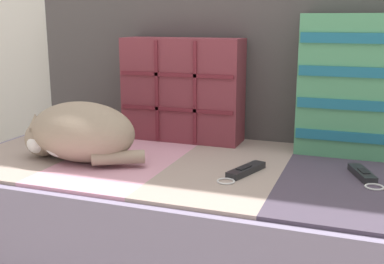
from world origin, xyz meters
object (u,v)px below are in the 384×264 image
object	(u,v)px
sleeping_cat	(77,133)
throw_pillow_striped	(376,87)
game_remote_near	(245,171)
game_remote_far	(363,175)
couch	(282,231)
throw_pillow_quilted	(183,90)

from	to	relation	value
sleeping_cat	throw_pillow_striped	bearing A→B (deg)	23.43
throw_pillow_striped	game_remote_near	world-z (taller)	throw_pillow_striped
game_remote_far	couch	bearing A→B (deg)	172.57
throw_pillow_striped	sleeping_cat	world-z (taller)	throw_pillow_striped
throw_pillow_striped	game_remote_far	distance (m)	0.32
couch	game_remote_far	distance (m)	0.30
couch	game_remote_near	bearing A→B (deg)	-132.16
throw_pillow_quilted	throw_pillow_striped	xyz separation A→B (m)	(0.63, -0.00, 0.04)
couch	sleeping_cat	world-z (taller)	sleeping_cat
couch	game_remote_near	world-z (taller)	game_remote_near
game_remote_near	couch	bearing A→B (deg)	47.84
throw_pillow_quilted	game_remote_near	xyz separation A→B (m)	(0.31, -0.31, -0.17)
sleeping_cat	game_remote_far	size ratio (longest dim) A/B	2.21
throw_pillow_quilted	game_remote_near	distance (m)	0.47
throw_pillow_striped	sleeping_cat	distance (m)	0.92
throw_pillow_quilted	game_remote_far	size ratio (longest dim) A/B	2.28
throw_pillow_quilted	sleeping_cat	size ratio (longest dim) A/B	1.03
couch	throw_pillow_striped	size ratio (longest dim) A/B	4.48
couch	sleeping_cat	distance (m)	0.69
game_remote_near	game_remote_far	bearing A→B (deg)	14.15
couch	throw_pillow_striped	distance (m)	0.53
couch	throw_pillow_quilted	size ratio (longest dim) A/B	4.89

